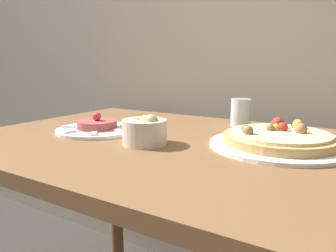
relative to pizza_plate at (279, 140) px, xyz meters
name	(u,v)px	position (x,y,z in m)	size (l,w,h in m)	color
dining_table	(165,175)	(-0.29, -0.08, -0.13)	(1.12, 0.81, 0.75)	brown
pizza_plate	(279,140)	(0.00, 0.00, 0.00)	(0.35, 0.35, 0.07)	white
tartare_plate	(97,128)	(-0.53, -0.10, -0.01)	(0.25, 0.25, 0.06)	white
small_bowl	(145,130)	(-0.30, -0.16, 0.02)	(0.12, 0.12, 0.08)	silver
drinking_glass	(241,113)	(-0.18, 0.22, 0.03)	(0.07, 0.07, 0.09)	silver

